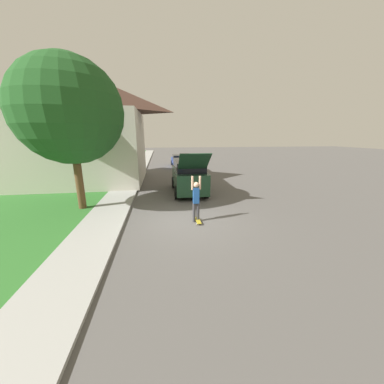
{
  "coord_description": "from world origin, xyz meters",
  "views": [
    {
      "loc": [
        -1.07,
        -8.79,
        3.6
      ],
      "look_at": [
        0.41,
        1.34,
        0.9
      ],
      "focal_mm": 20.0,
      "sensor_mm": 36.0,
      "label": 1
    }
  ],
  "objects_px": {
    "suv_parked": "(189,176)",
    "skateboard": "(198,221)",
    "lawn_tree_near": "(70,112)",
    "lawn_tree_far": "(109,127)",
    "skateboarder": "(196,199)",
    "car_down_street": "(180,161)"
  },
  "relations": [
    {
      "from": "lawn_tree_near",
      "to": "car_down_street",
      "type": "bearing_deg",
      "value": 67.35
    },
    {
      "from": "skateboard",
      "to": "lawn_tree_near",
      "type": "bearing_deg",
      "value": 155.44
    },
    {
      "from": "car_down_street",
      "to": "lawn_tree_near",
      "type": "bearing_deg",
      "value": -112.65
    },
    {
      "from": "skateboarder",
      "to": "skateboard",
      "type": "xyz_separation_m",
      "value": [
        0.06,
        -0.11,
        -0.95
      ]
    },
    {
      "from": "skateboarder",
      "to": "suv_parked",
      "type": "bearing_deg",
      "value": 86.21
    },
    {
      "from": "car_down_street",
      "to": "skateboard",
      "type": "relative_size",
      "value": 6.0
    },
    {
      "from": "suv_parked",
      "to": "skateboard",
      "type": "relative_size",
      "value": 6.83
    },
    {
      "from": "lawn_tree_far",
      "to": "skateboarder",
      "type": "bearing_deg",
      "value": -61.14
    },
    {
      "from": "lawn_tree_near",
      "to": "skateboarder",
      "type": "height_order",
      "value": "lawn_tree_near"
    },
    {
      "from": "car_down_street",
      "to": "skateboarder",
      "type": "xyz_separation_m",
      "value": [
        -0.83,
        -17.31,
        0.34
      ]
    },
    {
      "from": "lawn_tree_near",
      "to": "lawn_tree_far",
      "type": "distance_m",
      "value": 7.38
    },
    {
      "from": "lawn_tree_far",
      "to": "skateboarder",
      "type": "distance_m",
      "value": 11.6
    },
    {
      "from": "suv_parked",
      "to": "car_down_street",
      "type": "bearing_deg",
      "value": 87.66
    },
    {
      "from": "lawn_tree_near",
      "to": "suv_parked",
      "type": "xyz_separation_m",
      "value": [
        5.72,
        2.56,
        -3.55
      ]
    },
    {
      "from": "skateboarder",
      "to": "skateboard",
      "type": "distance_m",
      "value": 0.96
    },
    {
      "from": "lawn_tree_near",
      "to": "lawn_tree_far",
      "type": "xyz_separation_m",
      "value": [
        0.02,
        7.37,
        -0.37
      ]
    },
    {
      "from": "lawn_tree_near",
      "to": "car_down_street",
      "type": "xyz_separation_m",
      "value": [
        6.23,
        14.93,
        -3.97
      ]
    },
    {
      "from": "lawn_tree_near",
      "to": "skateboarder",
      "type": "relative_size",
      "value": 3.49
    },
    {
      "from": "lawn_tree_near",
      "to": "lawn_tree_far",
      "type": "bearing_deg",
      "value": 89.86
    },
    {
      "from": "car_down_street",
      "to": "skateboard",
      "type": "height_order",
      "value": "car_down_street"
    },
    {
      "from": "skateboarder",
      "to": "lawn_tree_far",
      "type": "bearing_deg",
      "value": 118.86
    },
    {
      "from": "lawn_tree_near",
      "to": "skateboard",
      "type": "xyz_separation_m",
      "value": [
        5.46,
        -2.5,
        -4.57
      ]
    }
  ]
}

